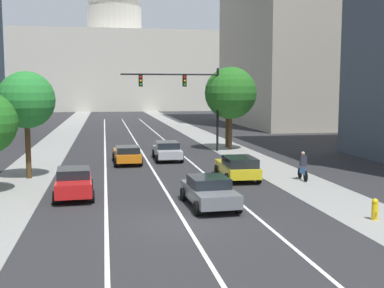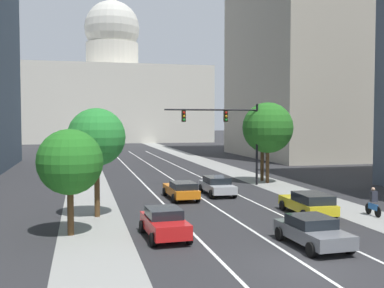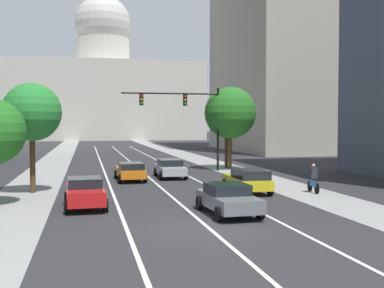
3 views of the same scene
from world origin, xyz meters
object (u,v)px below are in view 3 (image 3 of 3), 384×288
car_red (85,192)px  traffic_signal_mast (189,111)px  car_yellow (248,180)px  car_gray (228,198)px  street_tree_near_left (32,113)px  street_tree_far_right (226,119)px  car_orange (130,171)px  street_tree_mid_right (230,113)px  capitol_building (103,91)px  cyclist (314,178)px  car_silver (170,168)px

car_red → traffic_signal_mast: traffic_signal_mast is taller
car_yellow → car_gray: bearing=155.9°
car_gray → car_yellow: (3.12, 6.33, 0.04)m
car_gray → street_tree_near_left: size_ratio=0.67×
traffic_signal_mast → street_tree_far_right: 4.82m
car_orange → street_tree_near_left: bearing=126.5°
car_gray → street_tree_mid_right: street_tree_mid_right is taller
capitol_building → cyclist: capitol_building is taller
capitol_building → car_orange: size_ratio=10.73×
car_silver → street_tree_near_left: (-9.26, -6.24, 3.98)m
capitol_building → car_gray: (1.56, -110.20, -12.05)m
car_red → car_orange: bearing=-19.2°
car_gray → traffic_signal_mast: size_ratio=0.51×
car_silver → street_tree_near_left: 11.86m
car_red → street_tree_mid_right: (12.66, 17.49, 4.29)m
car_red → cyclist: 13.31m
car_gray → car_red: car_red is taller
car_gray → street_tree_mid_right: (6.40, 20.56, 4.33)m
street_tree_far_right → street_tree_mid_right: size_ratio=0.81×
car_orange → street_tree_mid_right: (9.52, 6.83, 4.34)m
street_tree_near_left → car_silver: bearing=34.0°
cyclist → street_tree_near_left: (-16.11, 3.57, 3.87)m
car_red → cyclist: bearing=-82.9°
traffic_signal_mast → street_tree_mid_right: street_tree_mid_right is taller
car_silver → car_red: size_ratio=1.14×
car_silver → street_tree_far_right: street_tree_far_right is taller
traffic_signal_mast → street_tree_far_right: (4.08, 2.48, -0.64)m
street_tree_far_right → car_orange: bearing=-139.0°
traffic_signal_mast → cyclist: traffic_signal_mast is taller
car_orange → cyclist: cyclist is taller
car_gray → street_tree_far_right: size_ratio=0.72×
car_gray → car_silver: car_silver is taller
car_orange → street_tree_far_right: (9.62, 8.36, 3.80)m
cyclist → capitol_building: bearing=8.8°
car_red → cyclist: size_ratio=2.38×
street_tree_far_right → street_tree_mid_right: 1.63m
street_tree_mid_right → car_yellow: bearing=-103.0°
car_yellow → cyclist: bearing=-102.5°
capitol_building → car_red: 107.90m
car_silver → traffic_signal_mast: traffic_signal_mast is taller
traffic_signal_mast → street_tree_mid_right: 4.09m
car_red → street_tree_near_left: size_ratio=0.63×
car_silver → car_yellow: (3.12, -8.83, 0.02)m
car_yellow → car_orange: 9.68m
capitol_building → car_orange: (-1.56, -96.47, -12.07)m
capitol_building → car_red: bearing=-92.5°
car_yellow → street_tree_mid_right: bearing=-10.9°
car_red → car_yellow: (9.38, 3.26, -0.00)m
car_gray → car_red: bearing=61.4°
car_silver → car_red: car_red is taller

